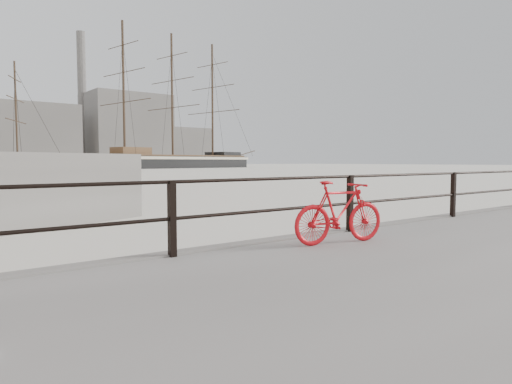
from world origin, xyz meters
TOP-DOWN VIEW (x-y plane):
  - ground at (0.00, 0.00)m, footprint 400.00×400.00m
  - guardrail at (0.00, -0.15)m, footprint 28.00×0.10m
  - bicycle at (-1.05, -0.84)m, footprint 1.60×0.55m
  - barque_black at (43.34, 89.41)m, footprint 58.51×29.01m
  - industrial_west at (20.00, 140.00)m, footprint 32.00×18.00m
  - industrial_mid at (55.00, 145.00)m, footprint 26.00×20.00m
  - industrial_east at (78.00, 150.00)m, footprint 20.00×16.00m
  - smokestack at (42.00, 150.00)m, footprint 2.80×2.80m

SIDE VIEW (x-z plane):
  - ground at x=0.00m, z-range 0.00..0.00m
  - barque_black at x=43.34m, z-range -15.98..15.98m
  - bicycle at x=-1.05m, z-range 0.35..1.31m
  - guardrail at x=0.00m, z-range 0.35..1.35m
  - industrial_east at x=78.00m, z-range 0.00..14.00m
  - industrial_west at x=20.00m, z-range 0.00..18.00m
  - industrial_mid at x=55.00m, z-range 0.00..24.00m
  - smokestack at x=42.00m, z-range 0.00..44.00m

